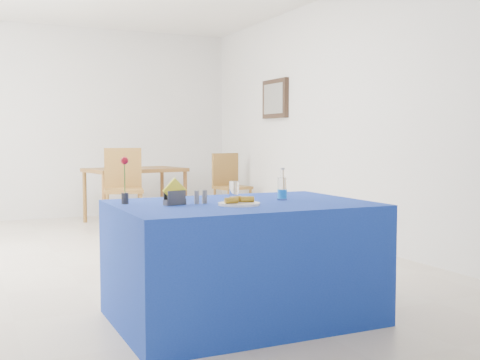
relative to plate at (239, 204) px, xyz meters
name	(u,v)px	position (x,y,z in m)	size (l,w,h in m)	color
floor	(125,261)	(-0.16, 2.24, -0.77)	(7.00, 7.00, 0.00)	beige
room_shell	(123,76)	(-0.16, 2.24, 0.98)	(7.00, 7.00, 7.00)	silver
picture_frame	(275,99)	(2.31, 3.84, 0.93)	(0.06, 0.64, 0.52)	black
picture_art	(274,99)	(2.29, 3.84, 0.93)	(0.02, 0.52, 0.40)	#998C66
plate	(239,204)	(0.00, 0.00, 0.00)	(0.26, 0.26, 0.01)	white
drinking_glass	(234,191)	(0.07, 0.23, 0.06)	(0.07, 0.07, 0.13)	silver
salt_shaker	(197,197)	(-0.22, 0.17, 0.04)	(0.03, 0.03, 0.09)	slate
pepper_shaker	(205,197)	(-0.16, 0.18, 0.04)	(0.03, 0.03, 0.09)	slate
blue_table	(242,261)	(0.08, 0.13, -0.39)	(1.60, 1.10, 0.76)	navy
water_bottle	(282,189)	(0.39, 0.16, 0.06)	(0.07, 0.07, 0.21)	white
napkin_holder	(175,197)	(-0.36, 0.18, 0.04)	(0.15, 0.08, 0.17)	#39393F
rose_vase	(125,181)	(-0.62, 0.36, 0.13)	(0.05, 0.05, 0.30)	#222227
oak_table	(135,174)	(0.64, 4.85, -0.09)	(1.40, 1.03, 0.76)	brown
chair_bg_left	(123,183)	(0.30, 4.12, -0.16)	(0.56, 0.56, 1.05)	brown
chair_bg_right	(229,182)	(1.91, 4.47, -0.22)	(0.49, 0.49, 0.96)	brown
banana_pieces	(238,200)	(0.00, 0.01, 0.03)	(0.21, 0.11, 0.04)	gold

